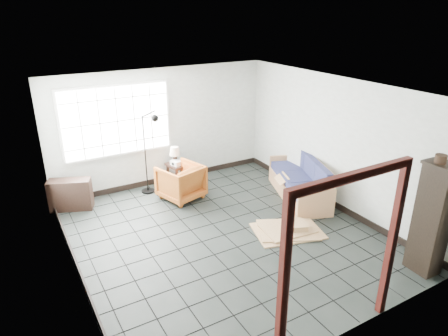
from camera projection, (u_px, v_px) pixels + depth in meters
ground at (224, 235)px, 7.14m from camera, size 5.50×5.50×0.00m
room_shell at (223, 146)px, 6.53m from camera, size 5.02×5.52×2.61m
window_panel at (117, 121)px, 8.23m from camera, size 2.32×0.08×1.52m
doorway_trim at (345, 239)px, 4.45m from camera, size 1.80×0.08×2.20m
futon_sofa at (302, 183)px, 8.46m from camera, size 1.39×2.11×0.88m
armchair at (181, 180)px, 8.36m from camera, size 0.98×0.94×0.82m
side_table at (179, 167)px, 9.00m from camera, size 0.55×0.55×0.52m
table_lamp at (175, 152)px, 8.88m from camera, size 0.31×0.31×0.38m
projector at (178, 162)px, 8.88m from camera, size 0.34×0.30×0.10m
floor_lamp at (151, 150)px, 8.40m from camera, size 0.48×0.50×1.84m
console_shelf at (71, 195)px, 7.94m from camera, size 0.87×0.60×0.63m
tall_shelf at (432, 218)px, 5.87m from camera, size 0.39×0.50×1.77m
pot at (441, 159)px, 5.53m from camera, size 0.20×0.20×0.12m
open_box at (297, 188)px, 8.56m from camera, size 0.99×0.70×0.51m
cardboard_pile at (289, 229)px, 7.22m from camera, size 1.37×1.16×0.17m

